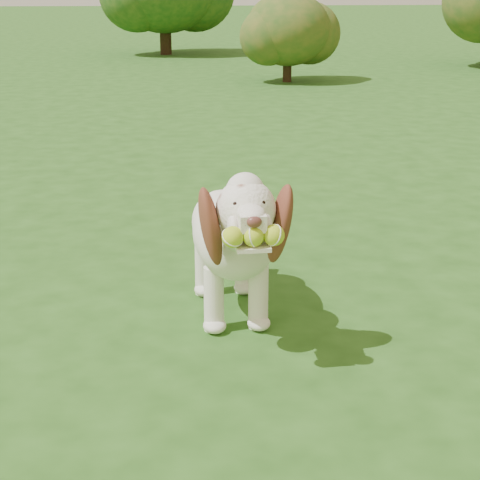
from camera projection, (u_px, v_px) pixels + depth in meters
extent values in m
plane|color=#214915|center=(142.00, 308.00, 3.55)|extent=(80.00, 80.00, 0.00)
ellipsoid|color=white|center=(229.00, 233.00, 3.44)|extent=(0.34, 0.62, 0.32)
ellipsoid|color=white|center=(237.00, 242.00, 3.21)|extent=(0.33, 0.33, 0.31)
ellipsoid|color=white|center=(223.00, 221.00, 3.64)|extent=(0.30, 0.30, 0.29)
cylinder|color=white|center=(241.00, 231.00, 3.07)|extent=(0.18, 0.26, 0.25)
sphere|color=white|center=(246.00, 209.00, 2.92)|extent=(0.23, 0.23, 0.22)
sphere|color=white|center=(245.00, 192.00, 2.92)|extent=(0.15, 0.15, 0.14)
cube|color=white|center=(251.00, 220.00, 2.80)|extent=(0.10, 0.13, 0.06)
ellipsoid|color=#592D28|center=(254.00, 222.00, 2.74)|extent=(0.05, 0.04, 0.04)
cube|color=white|center=(252.00, 245.00, 2.82)|extent=(0.13, 0.14, 0.01)
ellipsoid|color=brown|center=(210.00, 227.00, 2.93)|extent=(0.13, 0.21, 0.34)
ellipsoid|color=brown|center=(280.00, 224.00, 2.97)|extent=(0.13, 0.21, 0.34)
cylinder|color=white|center=(220.00, 206.00, 3.75)|extent=(0.06, 0.16, 0.12)
cylinder|color=white|center=(214.00, 299.00, 3.29)|extent=(0.09, 0.09, 0.28)
cylinder|color=white|center=(258.00, 296.00, 3.32)|extent=(0.09, 0.09, 0.28)
cylinder|color=white|center=(204.00, 265.00, 3.68)|extent=(0.09, 0.09, 0.28)
cylinder|color=white|center=(244.00, 263.00, 3.70)|extent=(0.09, 0.09, 0.28)
sphere|color=#B7D226|center=(233.00, 237.00, 2.76)|extent=(0.08, 0.08, 0.08)
sphere|color=#B7D226|center=(253.00, 236.00, 2.77)|extent=(0.08, 0.08, 0.08)
sphere|color=#B7D226|center=(274.00, 235.00, 2.78)|extent=(0.08, 0.08, 0.08)
cylinder|color=#382314|center=(287.00, 68.00, 11.18)|extent=(0.12, 0.12, 0.39)
ellipsoid|color=#154314|center=(288.00, 29.00, 11.02)|extent=(1.18, 1.18, 1.00)
cylinder|color=#382314|center=(166.00, 36.00, 15.14)|extent=(0.22, 0.22, 0.70)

